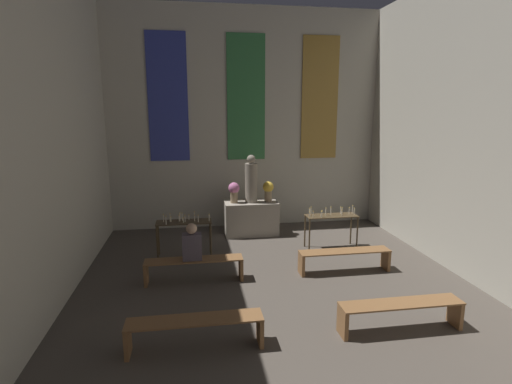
{
  "coord_description": "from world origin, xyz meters",
  "views": [
    {
      "loc": [
        -1.46,
        0.73,
        3.24
      ],
      "look_at": [
        0.0,
        9.95,
        1.31
      ],
      "focal_mm": 28.0,
      "sensor_mm": 36.0,
      "label": 1
    }
  ],
  "objects_px": {
    "pew_back_left": "(194,265)",
    "person_seated": "(192,244)",
    "candle_rack_right": "(331,220)",
    "statue": "(251,181)",
    "candle_rack_left": "(184,226)",
    "pew_third_right": "(401,310)",
    "flower_vase_left": "(234,191)",
    "flower_vase_right": "(268,190)",
    "altar": "(251,218)",
    "pew_third_left": "(195,327)",
    "pew_back_right": "(345,256)"
  },
  "relations": [
    {
      "from": "flower_vase_left",
      "to": "flower_vase_right",
      "type": "relative_size",
      "value": 1.0
    },
    {
      "from": "candle_rack_right",
      "to": "pew_back_right",
      "type": "xyz_separation_m",
      "value": [
        -0.2,
        -1.41,
        -0.37
      ]
    },
    {
      "from": "candle_rack_right",
      "to": "statue",
      "type": "bearing_deg",
      "value": 141.83
    },
    {
      "from": "altar",
      "to": "flower_vase_left",
      "type": "relative_size",
      "value": 2.59
    },
    {
      "from": "pew_back_left",
      "to": "flower_vase_left",
      "type": "bearing_deg",
      "value": 68.98
    },
    {
      "from": "pew_third_left",
      "to": "flower_vase_left",
      "type": "bearing_deg",
      "value": 78.04
    },
    {
      "from": "pew_third_right",
      "to": "pew_back_right",
      "type": "height_order",
      "value": "same"
    },
    {
      "from": "pew_third_right",
      "to": "person_seated",
      "type": "relative_size",
      "value": 2.63
    },
    {
      "from": "pew_third_left",
      "to": "person_seated",
      "type": "height_order",
      "value": "person_seated"
    },
    {
      "from": "altar",
      "to": "flower_vase_right",
      "type": "height_order",
      "value": "flower_vase_right"
    },
    {
      "from": "flower_vase_right",
      "to": "pew_back_right",
      "type": "xyz_separation_m",
      "value": [
        1.06,
        -2.75,
        -0.86
      ]
    },
    {
      "from": "statue",
      "to": "candle_rack_left",
      "type": "bearing_deg",
      "value": -141.85
    },
    {
      "from": "candle_rack_right",
      "to": "person_seated",
      "type": "xyz_separation_m",
      "value": [
        -3.24,
        -1.41,
        0.06
      ]
    },
    {
      "from": "statue",
      "to": "pew_back_left",
      "type": "height_order",
      "value": "statue"
    },
    {
      "from": "candle_rack_right",
      "to": "pew_third_right",
      "type": "height_order",
      "value": "candle_rack_right"
    },
    {
      "from": "flower_vase_left",
      "to": "candle_rack_right",
      "type": "relative_size",
      "value": 0.44
    },
    {
      "from": "pew_third_left",
      "to": "pew_back_right",
      "type": "distance_m",
      "value": 3.76
    },
    {
      "from": "statue",
      "to": "person_seated",
      "type": "height_order",
      "value": "statue"
    },
    {
      "from": "pew_third_left",
      "to": "pew_third_right",
      "type": "distance_m",
      "value": 3.01
    },
    {
      "from": "candle_rack_right",
      "to": "flower_vase_left",
      "type": "bearing_deg",
      "value": 148.09
    },
    {
      "from": "altar",
      "to": "pew_back_right",
      "type": "distance_m",
      "value": 3.14
    },
    {
      "from": "candle_rack_right",
      "to": "pew_third_left",
      "type": "bearing_deg",
      "value": -131.38
    },
    {
      "from": "pew_third_left",
      "to": "pew_third_right",
      "type": "bearing_deg",
      "value": 0.0
    },
    {
      "from": "candle_rack_left",
      "to": "person_seated",
      "type": "distance_m",
      "value": 1.42
    },
    {
      "from": "statue",
      "to": "pew_third_right",
      "type": "relative_size",
      "value": 0.66
    },
    {
      "from": "candle_rack_right",
      "to": "flower_vase_right",
      "type": "bearing_deg",
      "value": 133.18
    },
    {
      "from": "candle_rack_left",
      "to": "pew_back_left",
      "type": "relative_size",
      "value": 0.66
    },
    {
      "from": "person_seated",
      "to": "pew_back_right",
      "type": "bearing_deg",
      "value": 0.0
    },
    {
      "from": "pew_back_left",
      "to": "pew_back_right",
      "type": "relative_size",
      "value": 1.0
    },
    {
      "from": "pew_third_left",
      "to": "candle_rack_right",
      "type": "bearing_deg",
      "value": 48.62
    },
    {
      "from": "pew_back_left",
      "to": "person_seated",
      "type": "height_order",
      "value": "person_seated"
    },
    {
      "from": "candle_rack_right",
      "to": "pew_back_left",
      "type": "height_order",
      "value": "candle_rack_right"
    },
    {
      "from": "candle_rack_left",
      "to": "candle_rack_right",
      "type": "height_order",
      "value": "same"
    },
    {
      "from": "altar",
      "to": "person_seated",
      "type": "bearing_deg",
      "value": -119.11
    },
    {
      "from": "flower_vase_right",
      "to": "statue",
      "type": "bearing_deg",
      "value": 180.0
    },
    {
      "from": "statue",
      "to": "flower_vase_right",
      "type": "height_order",
      "value": "statue"
    },
    {
      "from": "candle_rack_right",
      "to": "pew_back_left",
      "type": "bearing_deg",
      "value": -156.35
    },
    {
      "from": "flower_vase_left",
      "to": "flower_vase_right",
      "type": "bearing_deg",
      "value": 0.0
    },
    {
      "from": "pew_back_right",
      "to": "candle_rack_left",
      "type": "bearing_deg",
      "value": 156.36
    },
    {
      "from": "altar",
      "to": "pew_back_left",
      "type": "bearing_deg",
      "value": -118.69
    },
    {
      "from": "statue",
      "to": "pew_third_left",
      "type": "bearing_deg",
      "value": -106.78
    },
    {
      "from": "statue",
      "to": "flower_vase_left",
      "type": "distance_m",
      "value": 0.52
    },
    {
      "from": "altar",
      "to": "pew_back_left",
      "type": "distance_m",
      "value": 3.14
    },
    {
      "from": "candle_rack_left",
      "to": "pew_third_right",
      "type": "bearing_deg",
      "value": -48.61
    },
    {
      "from": "altar",
      "to": "candle_rack_left",
      "type": "relative_size",
      "value": 1.13
    },
    {
      "from": "pew_third_left",
      "to": "pew_back_right",
      "type": "relative_size",
      "value": 1.0
    },
    {
      "from": "altar",
      "to": "person_seated",
      "type": "relative_size",
      "value": 1.95
    },
    {
      "from": "pew_back_right",
      "to": "person_seated",
      "type": "height_order",
      "value": "person_seated"
    },
    {
      "from": "altar",
      "to": "pew_back_left",
      "type": "relative_size",
      "value": 0.74
    },
    {
      "from": "flower_vase_right",
      "to": "pew_third_left",
      "type": "distance_m",
      "value": 5.43
    }
  ]
}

